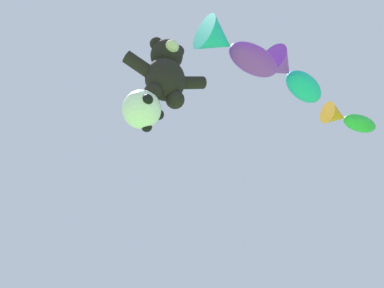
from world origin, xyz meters
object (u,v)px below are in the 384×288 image
Objects in this scene: soccer_ball_kite at (142,110)px; fish_kite_violet at (236,50)px; fish_kite_teal at (293,77)px; fish_kite_emerald at (348,119)px; teddy_bear_kite at (166,71)px.

soccer_ball_kite is 0.42× the size of fish_kite_violet.
soccer_ball_kite is 2.79m from fish_kite_violet.
fish_kite_teal is 2.83m from fish_kite_emerald.
fish_kite_emerald is (6.70, 0.06, 2.31)m from soccer_ball_kite.
teddy_bear_kite is 0.95× the size of fish_kite_violet.
fish_kite_emerald reaches higher than soccer_ball_kite.
fish_kite_emerald is at bearing 0.49° from soccer_ball_kite.
teddy_bear_kite reaches higher than soccer_ball_kite.
fish_kite_violet is (1.40, -1.14, 0.27)m from teddy_bear_kite.
fish_kite_violet reaches higher than soccer_ball_kite.
fish_kite_violet is 2.31m from fish_kite_teal.
fish_kite_teal reaches higher than fish_kite_violet.
teddy_bear_kite is at bearing -24.48° from soccer_ball_kite.
teddy_bear_kite is at bearing 170.59° from fish_kite_teal.
fish_kite_teal reaches higher than teddy_bear_kite.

